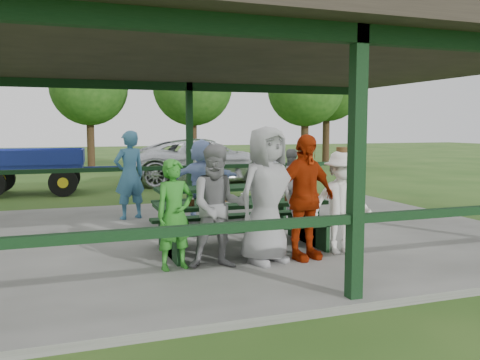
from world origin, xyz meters
name	(u,v)px	position (x,y,z in m)	size (l,w,h in m)	color
ground	(240,237)	(0.00, 0.00, 0.00)	(90.00, 90.00, 0.00)	#254A17
concrete_slab	(240,235)	(0.00, 0.00, 0.05)	(10.00, 8.00, 0.10)	slate
pavilion_structure	(240,61)	(0.00, 0.00, 3.17)	(10.60, 8.60, 3.24)	black
picnic_table_near	(241,219)	(-0.41, -1.20, 0.58)	(2.67, 1.39, 0.75)	black
picnic_table_far	(220,201)	(-0.13, 0.80, 0.57)	(2.50, 1.39, 0.75)	black
table_setting	(249,199)	(-0.27, -1.17, 0.88)	(2.37, 0.45, 0.10)	white
contestant_green	(175,214)	(-1.64, -1.98, 0.85)	(0.54, 0.36, 1.49)	#2E8725
contestant_grey_left	(219,207)	(-1.07, -2.12, 0.94)	(0.82, 0.64, 1.68)	gray
contestant_grey_mid	(267,195)	(-0.35, -2.09, 1.06)	(0.94, 0.61, 1.92)	#959598
contestant_red	(304,197)	(0.23, -2.09, 1.01)	(1.06, 0.44, 1.81)	#A12607
contestant_white_fedora	(342,202)	(0.93, -1.96, 0.88)	(1.07, 0.69, 1.61)	white
spectator_lblue	(202,179)	(-0.31, 1.56, 0.93)	(1.54, 0.49, 1.66)	#96B1E8
spectator_blue	(129,175)	(-1.72, 2.05, 1.02)	(0.67, 0.44, 1.84)	teal
spectator_grey	(290,181)	(1.75, 1.64, 0.81)	(0.69, 0.54, 1.43)	gray
pickup_truck	(206,161)	(1.87, 8.98, 0.79)	(2.64, 5.72, 1.59)	silver
farm_trailer	(31,170)	(-3.91, 7.75, 0.72)	(4.18, 2.03, 1.46)	navy
tree_left	(89,87)	(-1.65, 17.02, 3.90)	(3.69, 3.69, 5.76)	#2F1F13
tree_mid	(193,86)	(2.78, 14.38, 3.86)	(3.65, 3.65, 5.71)	#2F1F13
tree_right	(305,89)	(7.99, 13.28, 3.81)	(3.60, 3.60, 5.63)	#2F1F13
tree_far_right	(327,82)	(10.13, 15.06, 4.31)	(4.07, 4.07, 6.36)	#2F1F13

